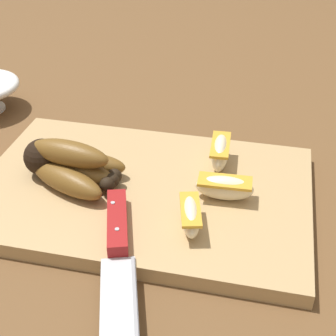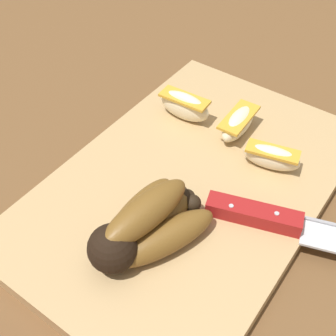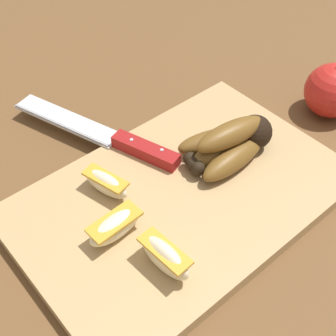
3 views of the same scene
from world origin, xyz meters
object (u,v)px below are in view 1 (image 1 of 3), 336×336
Objects in this scene: apple_wedge_middle at (225,187)px; apple_wedge_far at (190,216)px; banana_bunch at (69,166)px; chefs_knife at (118,254)px; apple_wedge_near at (220,152)px.

apple_wedge_far is at bearing 63.33° from apple_wedge_middle.
apple_wedge_far is at bearing 161.47° from banana_bunch.
apple_wedge_middle and apple_wedge_far have the same top height.
apple_wedge_middle reaches higher than chefs_knife.
apple_wedge_near is at bearing -77.90° from apple_wedge_middle.
banana_bunch is at bearing 22.85° from apple_wedge_near.
chefs_knife is at bearing 53.28° from apple_wedge_middle.
apple_wedge_middle is 0.07m from apple_wedge_far.
apple_wedge_near is 0.13m from apple_wedge_far.
banana_bunch is 0.48× the size of chefs_knife.
banana_bunch is at bearing 1.66° from apple_wedge_middle.
chefs_knife is 3.97× the size of apple_wedge_far.
apple_wedge_middle is (-0.10, -0.13, 0.01)m from chefs_knife.
apple_wedge_middle is (-0.02, 0.07, -0.00)m from apple_wedge_near.
banana_bunch is 1.92× the size of apple_wedge_far.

